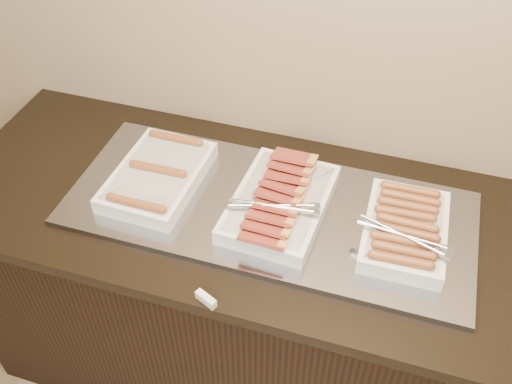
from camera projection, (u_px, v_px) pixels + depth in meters
The scene contains 6 objects.
counter at pixel (271, 301), 2.01m from camera, with size 2.06×0.76×0.90m.
warming_tray at pixel (268, 209), 1.70m from camera, with size 1.20×0.50×0.02m, color #8F929C.
dish_left at pixel (158, 176), 1.75m from camera, with size 0.26×0.38×0.07m.
dish_center at pixel (280, 202), 1.66m from camera, with size 0.29×0.41×0.09m.
dish_right at pixel (405, 230), 1.58m from camera, with size 0.27×0.34×0.08m.
label_holder at pixel (206, 299), 1.46m from camera, with size 0.06×0.02×0.02m, color silver.
Camera 1 is at (0.30, 0.98, 2.12)m, focal length 40.00 mm.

